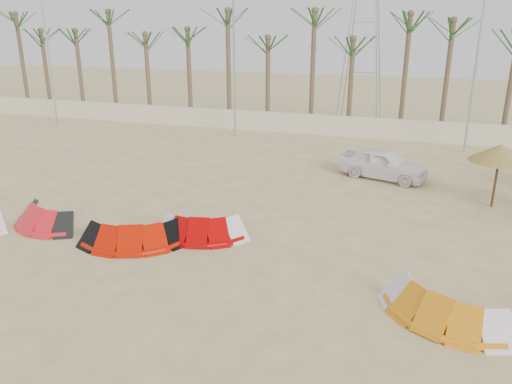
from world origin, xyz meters
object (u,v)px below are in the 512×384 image
(kite_red_right, at_px, (204,225))
(kite_orange, at_px, (443,301))
(kite_red_mid, at_px, (138,231))
(kite_red_left, at_px, (48,215))
(car, at_px, (383,164))
(parasol_left, at_px, (500,153))

(kite_red_right, height_order, kite_orange, same)
(kite_red_mid, xyz_separation_m, kite_orange, (9.69, -1.55, -0.00))
(kite_red_mid, xyz_separation_m, kite_red_right, (1.91, 1.19, -0.00))
(kite_red_left, bearing_deg, car, 41.00)
(kite_red_left, bearing_deg, kite_red_right, 8.90)
(kite_red_right, height_order, car, car)
(parasol_left, bearing_deg, kite_red_left, -155.52)
(parasol_left, relative_size, car, 0.63)
(kite_red_left, relative_size, kite_red_right, 0.96)
(kite_red_mid, bearing_deg, kite_red_left, 175.84)
(car, bearing_deg, kite_red_right, 165.66)
(car, bearing_deg, kite_orange, -151.24)
(kite_red_right, relative_size, car, 0.82)
(kite_orange, xyz_separation_m, parasol_left, (2.13, 8.99, 1.83))
(kite_red_mid, bearing_deg, kite_red_right, 32.01)
(kite_orange, bearing_deg, car, 101.67)
(kite_red_left, distance_m, kite_red_mid, 3.91)
(parasol_left, bearing_deg, car, 150.34)
(kite_red_mid, distance_m, parasol_left, 14.09)
(kite_red_mid, distance_m, car, 12.40)
(kite_red_mid, height_order, parasol_left, parasol_left)
(kite_red_left, distance_m, kite_red_right, 5.88)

